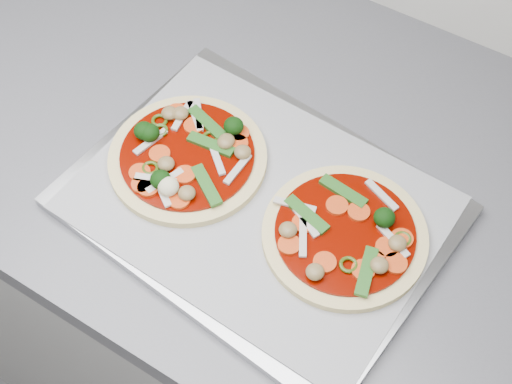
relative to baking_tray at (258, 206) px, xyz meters
The scene contains 6 objects.
base_cabinet 0.52m from the baking_tray, 156.56° to the left, with size 3.60×0.60×0.86m, color #B8B8B6.
countertop 0.21m from the baking_tray, 156.56° to the left, with size 3.60×0.60×0.04m, color slate.
baking_tray is the anchor object (origin of this frame).
parchment 0.01m from the baking_tray, ahead, with size 0.39×0.29×0.00m, color #9B9CA1.
pizza_left 0.10m from the baking_tray, behind, with size 0.21×0.21×0.03m.
pizza_right 0.11m from the baking_tray, ahead, with size 0.24×0.24×0.03m.
Camera 1 is at (0.43, 0.84, 1.59)m, focal length 50.00 mm.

